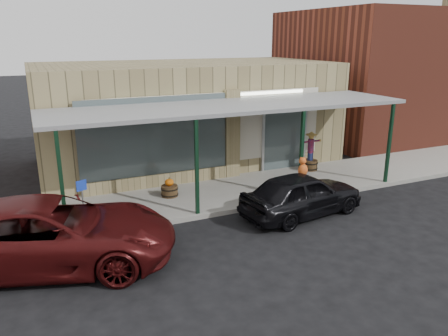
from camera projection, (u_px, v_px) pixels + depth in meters
name	position (u px, v px, depth m)	size (l,w,h in m)	color
ground	(287.00, 236.00, 11.90)	(120.00, 120.00, 0.00)	black
sidewalk	(232.00, 192.00, 15.03)	(40.00, 3.20, 0.15)	gray
storefront	(186.00, 114.00, 18.44)	(12.00, 6.25, 4.20)	#96875C
awning	(233.00, 107.00, 14.15)	(12.00, 3.00, 3.04)	slate
block_buildings_near	(220.00, 70.00, 19.65)	(61.00, 8.00, 8.00)	brown
barrel_scarecrow	(310.00, 157.00, 17.17)	(0.90, 0.79, 1.55)	#503C20
barrel_pumpkin	(170.00, 190.00, 14.38)	(0.64, 0.64, 0.64)	#503C20
handicap_sign	(83.00, 198.00, 11.74)	(0.28, 0.12, 1.39)	gray
parked_sedan	(302.00, 194.00, 13.12)	(4.13, 2.15, 1.54)	black
car_maroon	(50.00, 234.00, 10.17)	(2.68, 5.80, 1.61)	#460E0E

